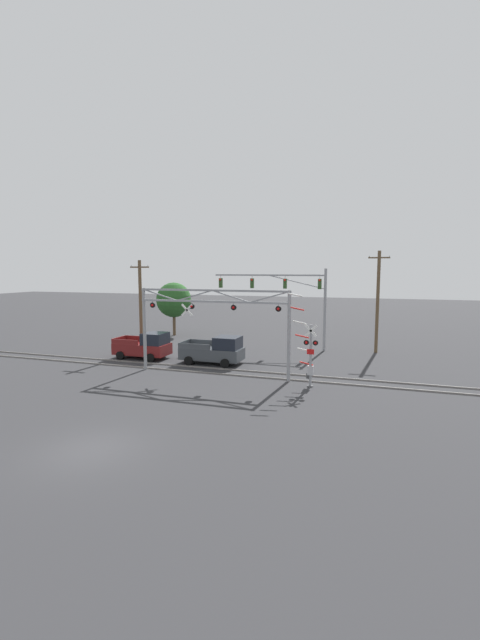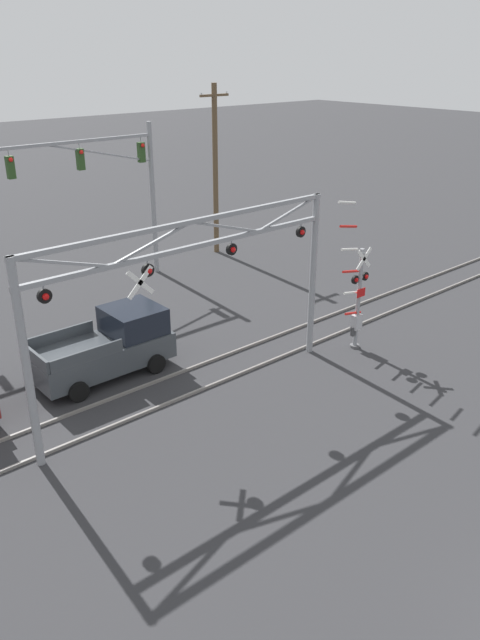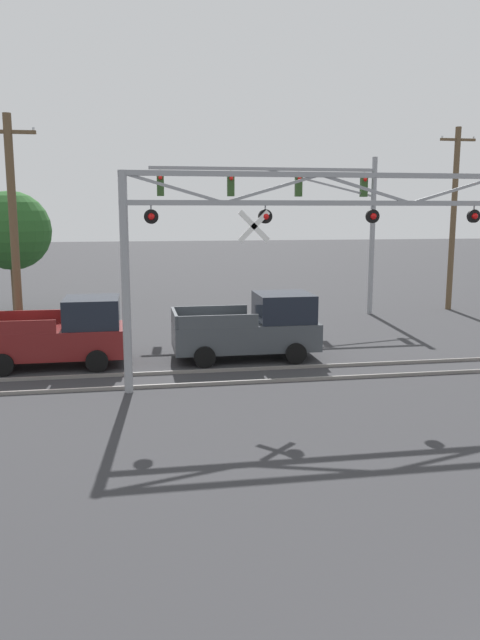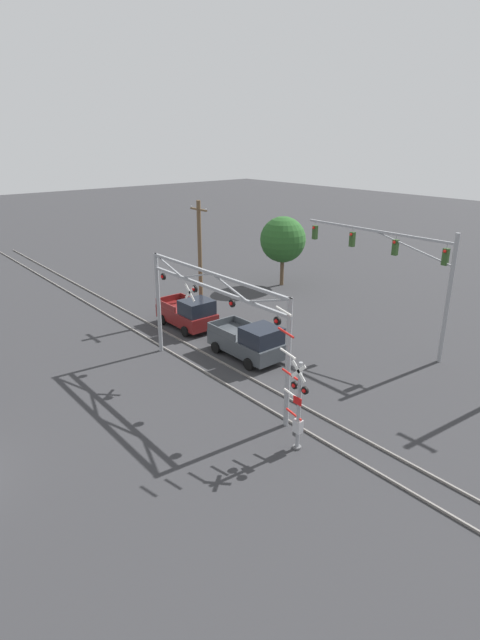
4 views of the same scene
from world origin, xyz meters
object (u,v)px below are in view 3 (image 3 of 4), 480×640
Objects in this scene: crossing_gantry at (319,239)px; utility_pole_left at (14,232)px; pickup_truck_lead at (254,328)px; utility_pole_right at (453,217)px; pickup_truck_following at (62,334)px; traffic_signal_span at (315,205)px; background_tree_beyond_span at (11,231)px.

utility_pole_left reaches higher than crossing_gantry.
utility_pole_right is (11.70, 8.68, 3.56)m from pickup_truck_lead.
utility_pole_right is (17.92, 8.65, 3.56)m from pickup_truck_following.
pickup_truck_following is at bearing -143.09° from traffic_signal_span.
background_tree_beyond_span is (-1.82, 9.77, -0.24)m from utility_pole_left.
crossing_gantry is at bearing -54.81° from background_tree_beyond_span.
crossing_gantry is at bearing -106.01° from traffic_signal_span.
crossing_gantry is 1.35× the size of utility_pole_left.
crossing_gantry is 10.63m from utility_pole_left.
crossing_gantry is 4.74m from pickup_truck_lead.
pickup_truck_following is at bearing 179.72° from pickup_truck_lead.
background_tree_beyond_span reaches higher than pickup_truck_following.
pickup_truck_following is (-10.64, -7.99, -4.14)m from traffic_signal_span.
utility_pole_right reaches higher than background_tree_beyond_span.
traffic_signal_span is 10.05m from pickup_truck_lead.
traffic_signal_span is at bearing 61.12° from pickup_truck_lead.
background_tree_beyond_span is (-21.40, 3.30, -0.65)m from utility_pole_right.
utility_pole_right reaches higher than crossing_gantry.
utility_pole_left is (-9.03, 5.62, 0.06)m from crossing_gantry.
utility_pole_left is at bearing 148.11° from crossing_gantry.
traffic_signal_span reaches higher than pickup_truck_following.
utility_pole_left is (-1.66, 2.18, 3.16)m from pickup_truck_following.
pickup_truck_following is 20.21m from utility_pole_right.
utility_pole_right is (19.58, 6.47, 0.41)m from utility_pole_left.
utility_pole_left is (-12.31, -5.81, -0.98)m from traffic_signal_span.
utility_pole_left reaches higher than traffic_signal_span.
traffic_signal_span is 13.64m from utility_pole_left.
crossing_gantry is 2.42× the size of pickup_truck_following.
traffic_signal_span reaches higher than crossing_gantry.
pickup_truck_lead and pickup_truck_following have the same top height.
utility_pole_right reaches higher than pickup_truck_following.
crossing_gantry is at bearing -71.39° from pickup_truck_lead.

